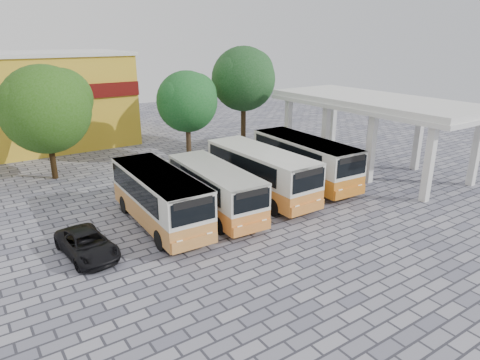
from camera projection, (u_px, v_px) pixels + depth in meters
ground at (301, 216)px, 24.17m from camera, size 90.00×90.00×0.00m
terminal_shelter at (375, 104)px, 31.30m from camera, size 6.80×15.80×5.40m
shophouse_block at (8, 102)px, 37.31m from camera, size 20.40×10.40×8.30m
bus_far_left at (159, 195)px, 22.53m from camera, size 2.74×8.24×2.94m
bus_centre_left at (215, 188)px, 23.97m from camera, size 2.74×7.79×2.77m
bus_centre_right at (261, 171)px, 26.40m from camera, size 2.68×8.48×3.05m
bus_far_right at (305, 158)px, 28.89m from camera, size 3.05×8.74×3.11m
tree_left at (46, 106)px, 28.98m from camera, size 6.31×6.01×7.92m
tree_middle at (187, 99)px, 33.54m from camera, size 5.04×4.80×7.15m
tree_right at (244, 77)px, 37.31m from camera, size 5.87×5.59×8.86m
parked_car at (87, 244)px, 19.68m from camera, size 2.28×4.30×1.15m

